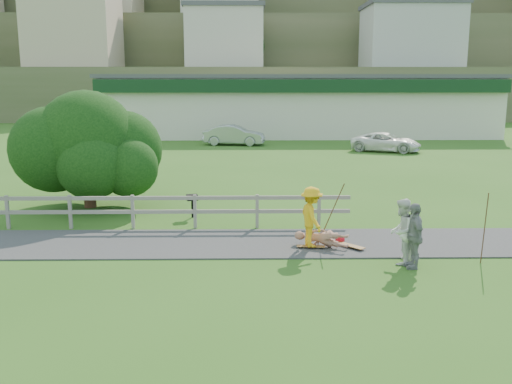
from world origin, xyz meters
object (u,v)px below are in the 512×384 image
skater_rider (311,220)px  skater_fallen (321,238)px  tree (88,165)px  car_silver (234,135)px  car_white (386,142)px  bbq (192,206)px  spectator_b (414,236)px  spectator_a (402,232)px

skater_rider → skater_fallen: (0.31, 0.14, -0.57)m
skater_rider → skater_fallen: bearing=-79.1°
tree → skater_fallen: bearing=-34.0°
skater_rider → car_silver: 26.05m
skater_fallen → car_white: (7.10, 21.83, 0.34)m
car_silver → bbq: (-0.97, -22.06, -0.32)m
tree → car_white: bearing=47.4°
spectator_b → car_silver: (-5.16, 27.54, -0.12)m
spectator_a → skater_rider: bearing=-90.5°
spectator_b → car_white: (4.99, 23.59, -0.22)m
car_white → spectator_a: bearing=-169.8°
spectator_b → skater_rider: bearing=-126.4°
skater_fallen → spectator_a: (1.90, -1.43, 0.58)m
skater_fallen → spectator_b: size_ratio=0.92×
skater_rider → car_white: bearing=-32.4°
skater_rider → car_white: skater_rider is taller
bbq → skater_fallen: bearing=-57.8°
skater_fallen → bbq: bearing=74.0°
skater_rider → tree: 9.52m
spectator_b → spectator_a: bearing=-149.2°
skater_rider → spectator_b: 2.92m
skater_rider → car_silver: size_ratio=0.38×
spectator_b → car_silver: spectator_b is taller
spectator_a → car_white: 23.84m
skater_rider → tree: (-7.70, 5.54, 0.76)m
car_white → bbq: car_white is taller
spectator_a → car_white: size_ratio=0.38×
skater_rider → spectator_b: (2.42, -1.63, -0.00)m
car_silver → tree: size_ratio=0.74×
car_white → bbq: 21.26m
car_silver → tree: 20.98m
skater_fallen → car_silver: 25.95m
spectator_a → car_silver: (-4.94, 27.20, -0.14)m
car_silver → skater_rider: bearing=-166.0°
bbq → skater_rider: bearing=-61.1°
skater_rider → car_white: 23.18m
skater_rider → skater_fallen: size_ratio=1.09×
spectator_b → bbq: 8.23m
skater_fallen → bbq: (-4.01, 3.70, 0.12)m
skater_rider → skater_fallen: skater_rider is taller
spectator_b → tree: size_ratio=0.28×
car_silver → car_white: car_silver is taller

